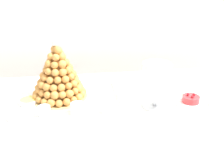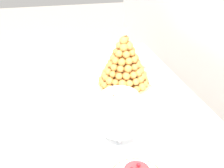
% 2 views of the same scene
% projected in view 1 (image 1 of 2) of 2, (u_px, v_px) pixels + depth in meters
% --- Properties ---
extents(buffet_table, '(1.67, 0.94, 0.78)m').
position_uv_depth(buffet_table, '(103.00, 127.00, 1.31)').
color(buffet_table, brown).
rests_on(buffet_table, ground_plane).
extents(serving_tray, '(0.56, 0.39, 0.02)m').
position_uv_depth(serving_tray, '(62.00, 103.00, 1.31)').
color(serving_tray, white).
rests_on(serving_tray, buffet_table).
extents(croquembouche, '(0.28, 0.28, 0.31)m').
position_uv_depth(croquembouche, '(58.00, 75.00, 1.31)').
color(croquembouche, tan).
rests_on(croquembouche, serving_tray).
extents(dessert_cup_left, '(0.05, 0.05, 0.05)m').
position_uv_depth(dessert_cup_left, '(13.00, 115.00, 1.15)').
color(dessert_cup_left, silver).
rests_on(dessert_cup_left, serving_tray).
extents(dessert_cup_mid_left, '(0.06, 0.06, 0.05)m').
position_uv_depth(dessert_cup_mid_left, '(44.00, 112.00, 1.18)').
color(dessert_cup_mid_left, silver).
rests_on(dessert_cup_mid_left, serving_tray).
extents(dessert_cup_centre, '(0.06, 0.06, 0.05)m').
position_uv_depth(dessert_cup_centre, '(78.00, 109.00, 1.20)').
color(dessert_cup_centre, silver).
rests_on(dessert_cup_centre, serving_tray).
extents(dessert_cup_mid_right, '(0.05, 0.05, 0.06)m').
position_uv_depth(dessert_cup_mid_right, '(107.00, 107.00, 1.21)').
color(dessert_cup_mid_right, silver).
rests_on(dessert_cup_mid_right, serving_tray).
extents(creme_brulee_ramekin, '(0.09, 0.09, 0.02)m').
position_uv_depth(creme_brulee_ramekin, '(29.00, 101.00, 1.30)').
color(creme_brulee_ramekin, white).
rests_on(creme_brulee_ramekin, serving_tray).
extents(macaron_goblet, '(0.13, 0.13, 0.23)m').
position_uv_depth(macaron_goblet, '(156.00, 80.00, 1.24)').
color(macaron_goblet, white).
rests_on(macaron_goblet, buffet_table).
extents(fruit_tart_plate, '(0.18, 0.18, 0.05)m').
position_uv_depth(fruit_tart_plate, '(191.00, 101.00, 1.32)').
color(fruit_tart_plate, white).
rests_on(fruit_tart_plate, buffet_table).
extents(wine_glass, '(0.08, 0.08, 0.15)m').
position_uv_depth(wine_glass, '(53.00, 70.00, 1.43)').
color(wine_glass, silver).
rests_on(wine_glass, buffet_table).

